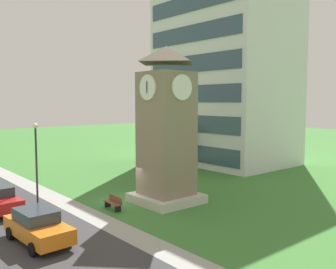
% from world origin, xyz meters
% --- Properties ---
extents(ground_plane, '(160.00, 160.00, 0.00)m').
position_xyz_m(ground_plane, '(0.00, 0.00, 0.00)').
color(ground_plane, '#3D7A33').
extents(street_asphalt, '(120.00, 7.20, 0.01)m').
position_xyz_m(street_asphalt, '(0.00, -8.00, 0.00)').
color(street_asphalt, '#38383A').
rests_on(street_asphalt, ground).
extents(kerb_strip, '(120.00, 1.60, 0.01)m').
position_xyz_m(kerb_strip, '(0.00, -3.60, 0.00)').
color(kerb_strip, '#9E9E99').
rests_on(kerb_strip, ground).
extents(office_building, '(14.67, 10.76, 22.40)m').
position_xyz_m(office_building, '(-7.24, 18.66, 11.20)').
color(office_building, silver).
rests_on(office_building, ground).
extents(clock_tower, '(4.22, 4.22, 11.00)m').
position_xyz_m(clock_tower, '(2.03, 2.06, 4.94)').
color(clock_tower, gray).
rests_on(clock_tower, ground).
extents(park_bench, '(1.83, 0.62, 0.88)m').
position_xyz_m(park_bench, '(1.14, -1.79, 0.46)').
color(park_bench, brown).
rests_on(park_bench, ground).
extents(street_lamp, '(0.36, 0.36, 5.67)m').
position_xyz_m(street_lamp, '(-3.64, -5.10, 3.53)').
color(street_lamp, '#333338').
rests_on(street_lamp, ground).
extents(tree_streetside, '(2.85, 2.85, 4.60)m').
position_xyz_m(tree_streetside, '(-7.95, 11.74, 3.16)').
color(tree_streetside, '#513823').
rests_on(tree_streetside, ground).
extents(parked_car_orange, '(4.72, 2.20, 1.69)m').
position_xyz_m(parked_car_orange, '(3.70, -7.87, 0.86)').
color(parked_car_orange, orange).
rests_on(parked_car_orange, ground).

